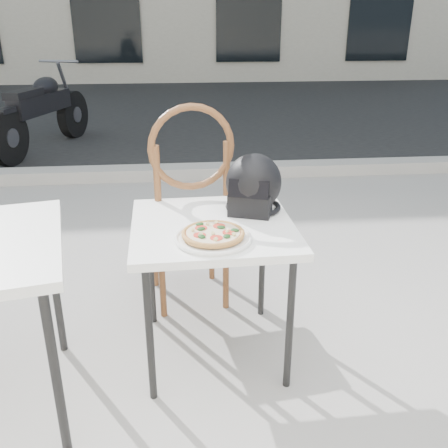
{
  "coord_description": "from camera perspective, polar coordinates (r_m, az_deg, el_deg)",
  "views": [
    {
      "loc": [
        -0.18,
        -1.97,
        1.54
      ],
      "look_at": [
        0.01,
        -0.05,
        0.73
      ],
      "focal_mm": 40.0,
      "sensor_mm": 36.0,
      "label": 1
    }
  ],
  "objects": [
    {
      "name": "pizza",
      "position": [
        2.05,
        -1.25,
        -1.08
      ],
      "size": [
        0.34,
        0.34,
        0.03
      ],
      "rotation": [
        0.0,
        0.0,
        -0.4
      ],
      "color": "#BF8745",
      "rests_on": "plate"
    },
    {
      "name": "curb",
      "position": [
        5.18,
        -3.43,
        6.01
      ],
      "size": [
        30.0,
        0.25,
        0.12
      ],
      "primitive_type": "cube",
      "color": "gray",
      "rests_on": "ground"
    },
    {
      "name": "helmet",
      "position": [
        2.35,
        3.36,
        4.36
      ],
      "size": [
        0.34,
        0.35,
        0.27
      ],
      "rotation": [
        0.0,
        0.0,
        -0.34
      ],
      "color": "black",
      "rests_on": "cafe_table_main"
    },
    {
      "name": "cafe_table_main",
      "position": [
        2.25,
        -1.3,
        -1.39
      ],
      "size": [
        0.74,
        0.74,
        0.68
      ],
      "rotation": [
        0.0,
        0.0,
        0.03
      ],
      "color": "white",
      "rests_on": "ground"
    },
    {
      "name": "cafe_chair_main",
      "position": [
        2.66,
        -3.99,
        2.99
      ],
      "size": [
        0.51,
        0.51,
        1.16
      ],
      "rotation": [
        0.0,
        0.0,
        3.29
      ],
      "color": "brown",
      "rests_on": "ground"
    },
    {
      "name": "plate",
      "position": [
        2.06,
        -1.25,
        -1.62
      ],
      "size": [
        0.36,
        0.36,
        0.02
      ],
      "rotation": [
        0.0,
        0.0,
        0.12
      ],
      "color": "white",
      "rests_on": "cafe_table_main"
    },
    {
      "name": "street_asphalt",
      "position": [
        9.1,
        -4.53,
        12.82
      ],
      "size": [
        30.0,
        8.0,
        0.0
      ],
      "primitive_type": "cube",
      "color": "black",
      "rests_on": "ground"
    },
    {
      "name": "ground",
      "position": [
        2.5,
        -0.32,
        -15.29
      ],
      "size": [
        80.0,
        80.0,
        0.0
      ],
      "primitive_type": "plane",
      "color": "#999591",
      "rests_on": "ground"
    },
    {
      "name": "motorcycle",
      "position": [
        6.6,
        -20.05,
        11.83
      ],
      "size": [
        0.81,
        2.01,
        1.03
      ],
      "rotation": [
        0.0,
        0.0,
        -0.32
      ],
      "color": "black",
      "rests_on": "street_asphalt"
    }
  ]
}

